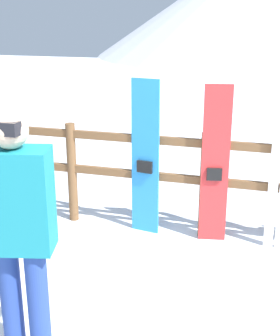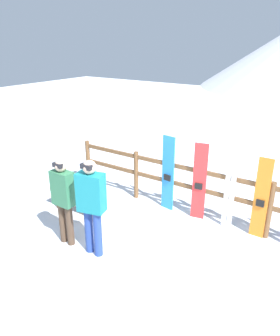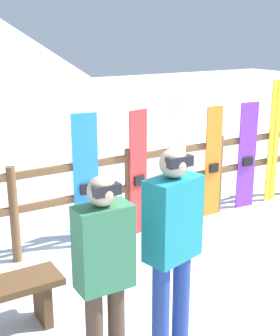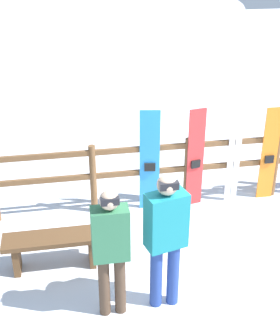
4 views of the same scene
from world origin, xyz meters
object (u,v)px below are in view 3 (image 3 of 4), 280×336
at_px(snowboard_blue, 86,182).
at_px(snowboard_purple, 247,156).
at_px(snowboard_red, 138,174).
at_px(person_teal, 172,238).
at_px(ski_pair_white, 179,163).
at_px(snowboard_orange, 213,162).
at_px(person_plaid_green, 104,267).
at_px(ski_pair_yellow, 273,142).

distance_m(snowboard_blue, snowboard_purple, 2.47).
xyz_separation_m(snowboard_blue, snowboard_red, (0.69, -0.00, -0.01)).
distance_m(person_teal, snowboard_purple, 3.38).
distance_m(ski_pair_white, snowboard_orange, 0.57).
bearing_deg(snowboard_blue, person_teal, -96.45).
height_order(snowboard_red, ski_pair_white, ski_pair_white).
bearing_deg(person_teal, ski_pair_white, 53.14).
distance_m(person_teal, ski_pair_white, 2.54).
bearing_deg(person_plaid_green, ski_pair_white, 44.38).
bearing_deg(snowboard_red, ski_pair_yellow, 0.08).
bearing_deg(person_teal, ski_pair_yellow, 32.34).
bearing_deg(snowboard_purple, ski_pair_white, 179.83).
bearing_deg(snowboard_red, ski_pair_white, 0.32).
bearing_deg(ski_pair_yellow, snowboard_blue, -179.94).
relative_size(snowboard_red, snowboard_purple, 1.03).
bearing_deg(ski_pair_white, snowboard_purple, -0.17).
xyz_separation_m(person_plaid_green, snowboard_red, (1.51, 2.06, -0.13)).
relative_size(snowboard_blue, snowboard_orange, 1.05).
distance_m(snowboard_orange, snowboard_purple, 0.61).
height_order(person_plaid_green, snowboard_orange, person_plaid_green).
distance_m(person_plaid_green, snowboard_orange, 3.38).
relative_size(person_teal, snowboard_red, 1.06).
height_order(person_plaid_green, snowboard_red, snowboard_red).
bearing_deg(snowboard_orange, snowboard_blue, 180.00).
bearing_deg(snowboard_blue, person_plaid_green, -111.63).
bearing_deg(ski_pair_yellow, person_plaid_green, -151.44).
relative_size(snowboard_blue, ski_pair_yellow, 0.89).
bearing_deg(person_teal, snowboard_orange, 44.18).
relative_size(snowboard_red, snowboard_orange, 1.03).
bearing_deg(ski_pair_white, person_plaid_green, -135.62).
height_order(person_teal, person_plaid_green, person_teal).
distance_m(person_plaid_green, snowboard_red, 2.56).
height_order(ski_pair_white, snowboard_purple, ski_pair_white).
relative_size(snowboard_orange, snowboard_purple, 1.00).
height_order(ski_pair_white, ski_pair_yellow, ski_pair_yellow).
xyz_separation_m(ski_pair_white, ski_pair_yellow, (1.69, 0.00, 0.07)).
bearing_deg(ski_pair_yellow, ski_pair_white, 180.00).
distance_m(snowboard_blue, ski_pair_white, 1.29).
height_order(snowboard_blue, ski_pair_white, ski_pair_white).
bearing_deg(snowboard_orange, ski_pair_white, 179.65).
bearing_deg(snowboard_blue, snowboard_red, -0.00).
bearing_deg(snowboard_blue, ski_pair_yellow, 0.06).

